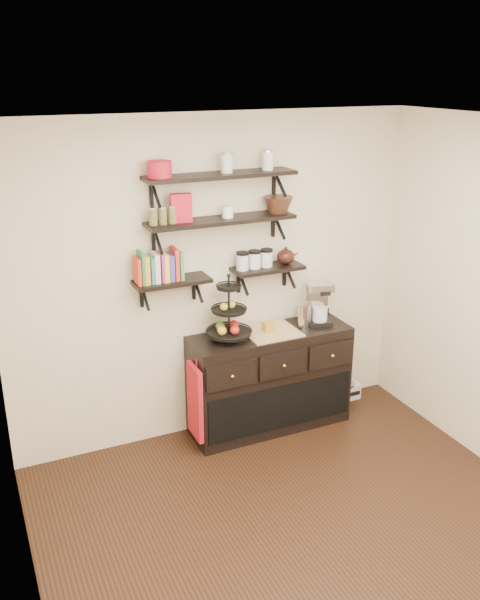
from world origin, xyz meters
name	(u,v)px	position (x,y,z in m)	size (l,w,h in m)	color
floor	(318,547)	(0.00, 0.00, 0.00)	(3.50, 3.50, 0.00)	black
ceiling	(340,130)	(0.00, 0.00, 2.70)	(3.50, 3.50, 0.02)	white
back_wall	(216,280)	(0.00, 1.75, 1.35)	(3.50, 0.02, 2.70)	silver
left_wall	(20,430)	(-1.75, 0.00, 1.35)	(0.02, 3.50, 2.70)	silver
shelf_top	(221,176)	(0.00, 1.62, 2.23)	(1.20, 0.27, 0.23)	black
shelf_mid	(221,221)	(0.00, 1.62, 1.88)	(1.20, 0.27, 0.23)	black
shelf_low_left	(172,282)	(-0.42, 1.63, 1.43)	(0.60, 0.25, 0.23)	black
shelf_low_right	(267,269)	(0.42, 1.63, 1.43)	(0.60, 0.25, 0.23)	black
cookbooks	(160,267)	(-0.51, 1.63, 1.56)	(0.36, 0.15, 0.26)	red
glass_canisters	(255,261)	(0.30, 1.63, 1.51)	(0.32, 0.10, 0.13)	silver
sideboard	(270,380)	(0.40, 1.51, 0.45)	(1.40, 0.50, 0.92)	black
fruit_stand	(229,318)	(0.02, 1.52, 1.09)	(0.37, 0.37, 0.54)	black
candle	(268,327)	(0.37, 1.51, 0.96)	(0.08, 0.08, 0.08)	olive
coffee_maker	(318,303)	(0.87, 1.54, 1.08)	(0.24, 0.23, 0.38)	black
thermal_carafe	(304,315)	(0.71, 1.49, 1.01)	(0.11, 0.11, 0.22)	silver
apron	(195,402)	(-0.33, 1.41, 0.45)	(0.04, 0.27, 0.63)	maroon
radio	(345,391)	(1.28, 1.64, 0.09)	(0.29, 0.19, 0.17)	silver
recipe_box	(181,208)	(-0.33, 1.61, 2.01)	(0.16, 0.06, 0.22)	red
walnut_bowl	(278,205)	(0.50, 1.61, 1.96)	(0.24, 0.24, 0.13)	black
ramekins	(228,212)	(0.05, 1.61, 1.95)	(0.09, 0.09, 0.10)	white
teapot	(286,255)	(0.59, 1.63, 1.53)	(0.20, 0.15, 0.15)	black
red_pot	(160,169)	(-0.48, 1.61, 2.31)	(0.18, 0.18, 0.12)	red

